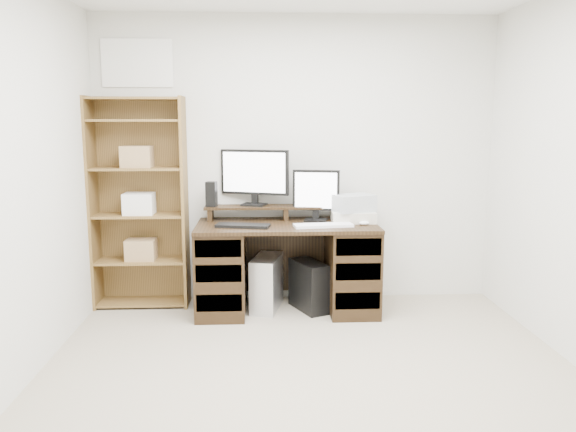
{
  "coord_description": "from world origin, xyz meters",
  "views": [
    {
      "loc": [
        -0.31,
        -2.96,
        1.59
      ],
      "look_at": [
        -0.1,
        1.43,
        0.85
      ],
      "focal_mm": 35.0,
      "sensor_mm": 36.0,
      "label": 1
    }
  ],
  "objects": [
    {
      "name": "keyboard_black",
      "position": [
        -0.46,
        1.5,
        0.76
      ],
      "size": [
        0.45,
        0.23,
        0.02
      ],
      "primitive_type": "cube",
      "rotation": [
        0.0,
        0.0,
        -0.2
      ],
      "color": "black",
      "rests_on": "desk"
    },
    {
      "name": "tower_silver",
      "position": [
        -0.27,
        1.68,
        0.23
      ],
      "size": [
        0.3,
        0.49,
        0.46
      ],
      "primitive_type": "cube",
      "rotation": [
        0.0,
        0.0,
        -0.23
      ],
      "color": "silver",
      "rests_on": "ground"
    },
    {
      "name": "keyboard_white",
      "position": [
        0.19,
        1.49,
        0.76
      ],
      "size": [
        0.49,
        0.21,
        0.02
      ],
      "primitive_type": "cube",
      "rotation": [
        0.0,
        0.0,
        0.13
      ],
      "color": "white",
      "rests_on": "desk"
    },
    {
      "name": "bookshelf",
      "position": [
        -1.35,
        1.86,
        0.92
      ],
      "size": [
        0.8,
        0.3,
        1.8
      ],
      "color": "brown",
      "rests_on": "ground"
    },
    {
      "name": "mouse",
      "position": [
        0.54,
        1.54,
        0.77
      ],
      "size": [
        0.09,
        0.06,
        0.03
      ],
      "primitive_type": "ellipsoid",
      "rotation": [
        0.0,
        0.0,
        -0.06
      ],
      "color": "white",
      "rests_on": "desk"
    },
    {
      "name": "room",
      "position": [
        -0.0,
        0.0,
        1.25
      ],
      "size": [
        3.54,
        4.04,
        2.54
      ],
      "color": "tan",
      "rests_on": "ground"
    },
    {
      "name": "monitor_small",
      "position": [
        0.16,
        1.77,
        0.99
      ],
      "size": [
        0.4,
        0.18,
        0.44
      ],
      "rotation": [
        0.0,
        0.0,
        -0.21
      ],
      "color": "black",
      "rests_on": "desk"
    },
    {
      "name": "monitor_wide",
      "position": [
        -0.36,
        1.89,
        1.14
      ],
      "size": [
        0.59,
        0.24,
        0.48
      ],
      "rotation": [
        0.0,
        0.0,
        -0.33
      ],
      "color": "black",
      "rests_on": "riser_shelf"
    },
    {
      "name": "desk",
      "position": [
        -0.1,
        1.64,
        0.39
      ],
      "size": [
        1.5,
        0.7,
        0.75
      ],
      "color": "black",
      "rests_on": "ground"
    },
    {
      "name": "riser_shelf",
      "position": [
        -0.1,
        1.85,
        0.84
      ],
      "size": [
        1.4,
        0.22,
        0.12
      ],
      "color": "black",
      "rests_on": "desk"
    },
    {
      "name": "basket",
      "position": [
        0.47,
        1.7,
        0.91
      ],
      "size": [
        0.39,
        0.33,
        0.14
      ],
      "primitive_type": "cube",
      "rotation": [
        0.0,
        0.0,
        0.35
      ],
      "color": "#9EA4A9",
      "rests_on": "printer"
    },
    {
      "name": "tower_black",
      "position": [
        0.09,
        1.64,
        0.21
      ],
      "size": [
        0.33,
        0.46,
        0.42
      ],
      "rotation": [
        0.0,
        0.0,
        0.42
      ],
      "color": "black",
      "rests_on": "ground"
    },
    {
      "name": "speaker",
      "position": [
        -0.73,
        1.84,
        0.98
      ],
      "size": [
        0.1,
        0.1,
        0.21
      ],
      "primitive_type": "cube",
      "rotation": [
        0.0,
        0.0,
        -0.19
      ],
      "color": "black",
      "rests_on": "riser_shelf"
    },
    {
      "name": "printer",
      "position": [
        0.47,
        1.7,
        0.8
      ],
      "size": [
        0.37,
        0.28,
        0.09
      ],
      "primitive_type": "cube",
      "rotation": [
        0.0,
        0.0,
        -0.03
      ],
      "color": "beige",
      "rests_on": "desk"
    }
  ]
}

